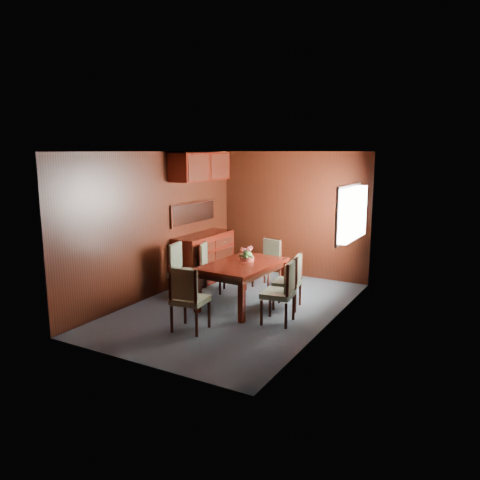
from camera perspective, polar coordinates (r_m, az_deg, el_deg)
The scene contains 11 objects.
ground at distance 7.39m, azimuth -0.55°, elevation -8.20°, with size 4.50×4.50×0.00m, color #37424B.
room_shell at distance 7.37m, azimuth 0.01°, elevation 4.75°, with size 3.06×4.52×2.41m.
sideboard at distance 8.72m, azimuth -4.41°, elevation -2.19°, with size 0.48×1.40×0.90m, color #390D07.
dining_table at distance 7.35m, azimuth 0.34°, elevation -3.55°, with size 0.98×1.50×0.68m.
chair_left_near at distance 7.74m, azimuth -7.21°, elevation -3.38°, with size 0.50×0.51×0.94m.
chair_left_far at distance 8.11m, azimuth -3.83°, elevation -2.98°, with size 0.50×0.52×0.86m.
chair_right_near at distance 6.62m, azimuth 5.24°, elevation -5.95°, with size 0.46×0.48×0.91m.
chair_right_far at distance 7.26m, azimuth 6.29°, elevation -4.66°, with size 0.46×0.47×0.86m.
chair_head at distance 6.33m, azimuth -6.41°, elevation -6.73°, with size 0.48×0.46×0.92m.
chair_foot at distance 8.40m, azimuth 3.53°, elevation -2.48°, with size 0.48×0.47×0.86m.
flower_centerpiece at distance 7.44m, azimuth 0.85°, elevation -1.69°, with size 0.24×0.24×0.24m.
Camera 1 is at (3.48, -6.06, 2.41)m, focal length 35.00 mm.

